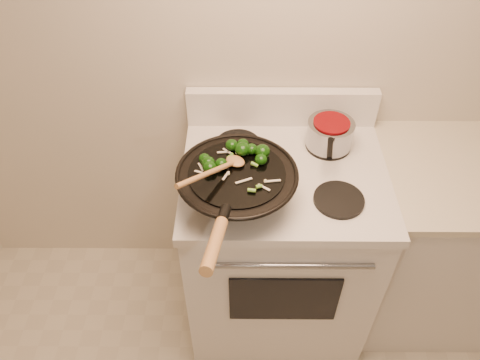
{
  "coord_description": "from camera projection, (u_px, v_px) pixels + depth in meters",
  "views": [
    {
      "loc": [
        -0.39,
        -0.11,
        2.14
      ],
      "look_at": [
        -0.39,
        1.01,
        1.03
      ],
      "focal_mm": 35.0,
      "sensor_mm": 36.0,
      "label": 1
    }
  ],
  "objects": [
    {
      "name": "wok",
      "position": [
        237.0,
        185.0,
        1.6
      ],
      "size": [
        0.42,
        0.69,
        0.25
      ],
      "color": "black",
      "rests_on": "stove"
    },
    {
      "name": "stirfry",
      "position": [
        236.0,
        155.0,
        1.6
      ],
      "size": [
        0.29,
        0.25,
        0.05
      ],
      "color": "#0E3307",
      "rests_on": "wok"
    },
    {
      "name": "stove",
      "position": [
        278.0,
        244.0,
        2.08
      ],
      "size": [
        0.78,
        0.67,
        1.08
      ],
      "color": "white",
      "rests_on": "ground"
    },
    {
      "name": "wooden_spoon",
      "position": [
        220.0,
        168.0,
        1.52
      ],
      "size": [
        0.22,
        0.27,
        0.12
      ],
      "color": "#A97542",
      "rests_on": "wok"
    },
    {
      "name": "counter_unit",
      "position": [
        449.0,
        242.0,
        2.11
      ],
      "size": [
        0.76,
        0.62,
        0.91
      ],
      "color": "white",
      "rests_on": "ground"
    },
    {
      "name": "saucepan",
      "position": [
        330.0,
        133.0,
        1.82
      ],
      "size": [
        0.18,
        0.29,
        0.11
      ],
      "color": "gray",
      "rests_on": "stove"
    }
  ]
}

